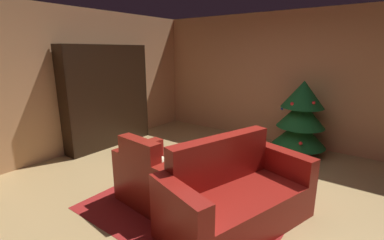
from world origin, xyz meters
TOP-DOWN VIEW (x-y plane):
  - ground_plane at (0.00, 0.00)m, footprint 7.25×7.25m
  - wall_back at (0.00, 2.89)m, footprint 6.17×0.06m
  - wall_left at (-3.05, 0.00)m, footprint 0.06×5.85m
  - area_rug at (-0.12, -0.12)m, footprint 2.32×2.25m
  - bookshelf_unit at (-2.81, 0.66)m, footprint 0.34×1.83m
  - armchair_red at (-0.51, -0.46)m, footprint 1.01×0.82m
  - couch_red at (0.52, -0.28)m, footprint 1.27×1.89m
  - coffee_table at (-0.08, -0.22)m, footprint 0.77×0.77m
  - book_stack_on_table at (-0.09, -0.26)m, footprint 0.21×0.18m
  - bottle_on_table at (-0.11, -0.01)m, footprint 0.07×0.07m
  - decorated_tree at (0.45, 2.36)m, footprint 0.96×0.96m

SIDE VIEW (x-z plane):
  - ground_plane at x=0.00m, z-range 0.00..0.00m
  - area_rug at x=-0.12m, z-range 0.00..0.01m
  - armchair_red at x=-0.51m, z-range -0.13..0.78m
  - couch_red at x=0.52m, z-range -0.16..0.81m
  - coffee_table at x=-0.08m, z-range 0.18..0.62m
  - book_stack_on_table at x=-0.09m, z-range 0.44..0.54m
  - bottle_on_table at x=-0.11m, z-range 0.41..0.69m
  - decorated_tree at x=0.45m, z-range 0.02..1.41m
  - bookshelf_unit at x=-2.81m, z-range -0.02..1.99m
  - wall_back at x=0.00m, z-range 0.00..2.66m
  - wall_left at x=-3.05m, z-range 0.00..2.66m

